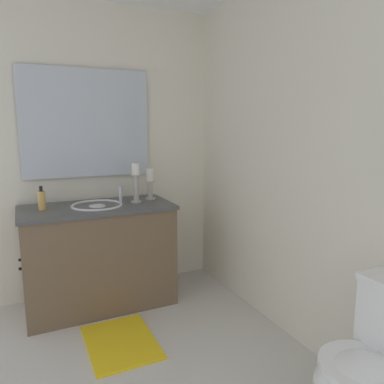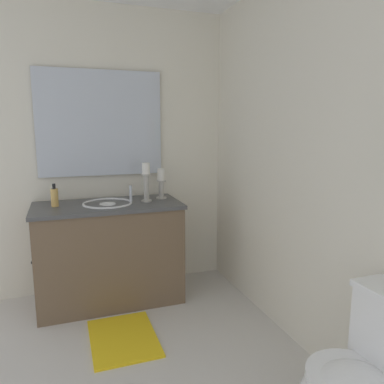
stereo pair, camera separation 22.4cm
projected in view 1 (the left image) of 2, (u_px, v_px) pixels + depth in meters
name	position (u px, v px, depth m)	size (l,w,h in m)	color
wall_back	(319.00, 163.00, 2.24)	(3.03, 0.04, 2.45)	silver
wall_left	(79.00, 153.00, 3.08)	(0.04, 2.38, 2.45)	silver
vanity_cabinet	(99.00, 256.00, 2.96)	(0.58, 1.18, 0.83)	brown
sink_basin	(97.00, 210.00, 2.90)	(0.40, 0.40, 0.24)	white
mirror	(87.00, 123.00, 3.03)	(0.02, 1.04, 0.88)	silver
candle_holder_tall	(150.00, 183.00, 3.13)	(0.09, 0.09, 0.26)	#B7B2A5
candle_holder_short	(136.00, 182.00, 2.99)	(0.09, 0.09, 0.32)	#B7B2A5
soap_bottle	(42.00, 200.00, 2.75)	(0.06, 0.06, 0.18)	#E5B259
toilet	(374.00, 370.00, 1.64)	(0.39, 0.54, 0.75)	white
bath_mat	(121.00, 342.00, 2.48)	(0.60, 0.44, 0.02)	yellow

